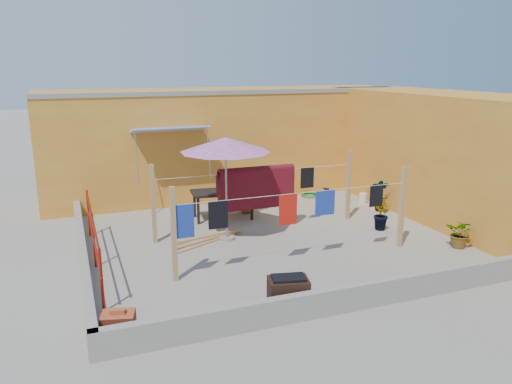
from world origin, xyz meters
TOP-DOWN VIEW (x-y plane):
  - ground at (0.00, 0.00)m, footprint 80.00×80.00m
  - wall_back at (0.50, 4.69)m, footprint 11.00×3.27m
  - wall_right at (5.20, 0.00)m, footprint 2.40×9.00m
  - parapet_front at (0.00, -3.58)m, footprint 8.30×0.16m
  - parapet_left at (-4.08, 0.00)m, footprint 0.16×7.30m
  - red_railing at (-3.85, -0.20)m, footprint 0.05×4.20m
  - clothesline_rig at (-0.05, 0.57)m, footprint 5.09×2.35m
  - patio_umbrella at (-0.92, 0.41)m, footprint 2.13×2.13m
  - outdoor_table at (-0.52, 1.99)m, footprint 1.66×0.94m
  - brick_stack at (-3.70, -3.03)m, footprint 0.56×0.46m
  - lumber_pile at (-1.40, 0.41)m, footprint 1.87×0.95m
  - brazier at (-1.02, -3.20)m, footprint 0.73×0.57m
  - white_basin at (0.04, -3.20)m, footprint 0.47×0.47m
  - water_jug_a at (3.70, 1.28)m, footprint 0.24×0.24m
  - water_jug_b at (3.70, 1.94)m, footprint 0.21×0.21m
  - green_hose at (2.63, 3.20)m, footprint 0.55×0.55m
  - plant_back_a at (0.28, 2.29)m, footprint 0.82×0.75m
  - plant_back_b at (2.55, 1.99)m, footprint 0.43×0.43m
  - plant_right_a at (3.70, 1.12)m, footprint 0.57×0.51m
  - plant_right_b at (2.77, -0.31)m, footprint 0.39×0.47m
  - plant_right_c at (3.70, -1.93)m, footprint 0.72×0.75m

SIDE VIEW (x-z plane):
  - ground at x=0.00m, z-range 0.00..0.00m
  - green_hose at x=2.63m, z-range 0.00..0.08m
  - white_basin at x=0.04m, z-range 0.00..0.08m
  - lumber_pile at x=-1.40m, z-range 0.00..0.12m
  - water_jug_b at x=3.70m, z-range -0.02..0.32m
  - water_jug_a at x=3.70m, z-range -0.02..0.36m
  - brick_stack at x=-3.70m, z-range -0.03..0.39m
  - parapet_front at x=0.00m, z-range 0.00..0.44m
  - parapet_left at x=-4.08m, z-range 0.00..0.44m
  - brazier at x=-1.02m, z-range -0.01..0.58m
  - plant_back_b at x=2.55m, z-range 0.00..0.58m
  - plant_right_c at x=3.70m, z-range 0.00..0.65m
  - plant_back_a at x=0.28m, z-range 0.00..0.78m
  - plant_right_b at x=2.77m, z-range 0.00..0.79m
  - plant_right_a at x=3.70m, z-range 0.00..0.90m
  - outdoor_table at x=-0.52m, z-range 0.30..1.04m
  - red_railing at x=-3.85m, z-range 0.17..1.27m
  - clothesline_rig at x=-0.05m, z-range 0.12..1.92m
  - wall_right at x=5.20m, z-range 0.00..3.20m
  - wall_back at x=0.50m, z-range 0.00..3.21m
  - patio_umbrella at x=-0.92m, z-range 0.97..3.40m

